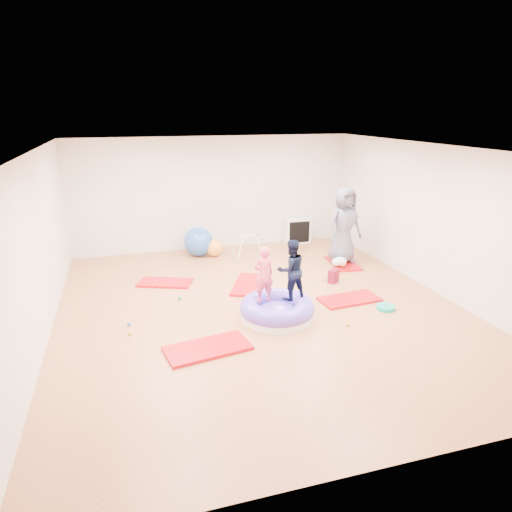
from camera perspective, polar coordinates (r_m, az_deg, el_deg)
name	(u,v)px	position (r m, az deg, el deg)	size (l,w,h in m)	color
room	(261,233)	(7.76, 0.63, 2.86)	(7.01, 8.01, 2.81)	#A06240
gym_mat_front_left	(208,348)	(6.94, -6.07, -11.40)	(1.24, 0.62, 0.05)	red
gym_mat_mid_left	(165,283)	(9.54, -11.30, -3.28)	(1.07, 0.53, 0.04)	red
gym_mat_center_back	(250,285)	(9.24, -0.76, -3.61)	(1.21, 0.61, 0.05)	red
gym_mat_right	(349,299)	(8.73, 11.60, -5.32)	(1.12, 0.56, 0.05)	red
gym_mat_rear_right	(343,263)	(10.72, 10.84, -0.87)	(1.08, 0.54, 0.05)	red
inflatable_cushion	(277,310)	(7.81, 2.63, -6.75)	(1.27, 1.27, 0.40)	white
child_pink	(264,271)	(7.54, 0.96, -1.95)	(0.35, 0.23, 0.96)	#F14563
child_navy	(291,267)	(7.65, 4.41, -1.39)	(0.51, 0.40, 1.05)	black
adult_caregiver	(344,225)	(10.53, 10.97, 3.80)	(0.84, 0.55, 1.72)	#525265
infant	(340,262)	(10.37, 10.46, -0.72)	(0.36, 0.37, 0.21)	#BFE5F1
ball_pit_balls	(222,306)	(8.28, -4.30, -6.24)	(4.03, 2.98, 0.07)	#1B8423
exercise_ball_blue	(198,242)	(11.13, -7.21, 1.80)	(0.71, 0.71, 0.71)	#2956B3
exercise_ball_orange	(214,248)	(11.09, -5.25, 1.04)	(0.42, 0.42, 0.42)	orange
infant_play_gym	(248,242)	(11.09, -1.05, 1.81)	(0.66, 0.63, 0.51)	white
cube_shelf	(297,231)	(12.19, 5.19, 3.16)	(0.66, 0.32, 0.66)	white
balance_disc	(386,307)	(8.51, 15.90, -6.21)	(0.33, 0.33, 0.07)	#0D9F8B
backpack	(333,276)	(9.52, 9.65, -2.50)	(0.23, 0.14, 0.27)	#C1143D
yellow_toy	(254,326)	(7.57, -0.31, -8.77)	(0.21, 0.21, 0.03)	gold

